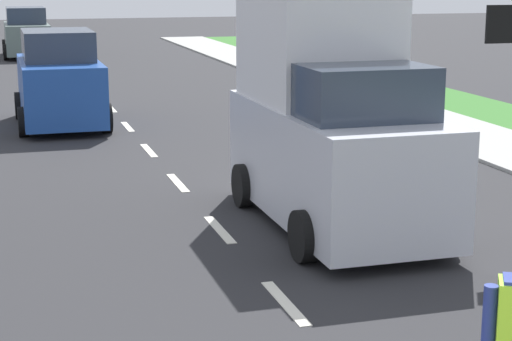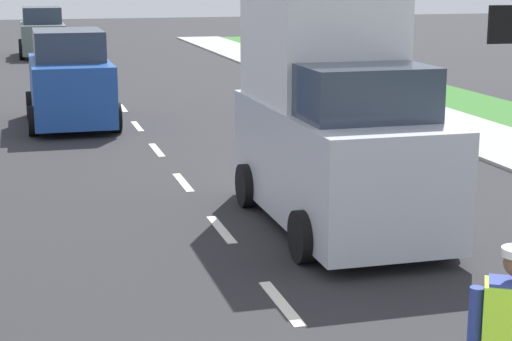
% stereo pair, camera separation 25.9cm
% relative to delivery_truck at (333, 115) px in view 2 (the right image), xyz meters
% --- Properties ---
extents(ground_plane, '(96.00, 96.00, 0.00)m').
position_rel_delivery_truck_xyz_m(ground_plane, '(-1.65, 12.35, -1.61)').
color(ground_plane, '#28282B').
extents(lane_center_line, '(0.14, 46.40, 0.01)m').
position_rel_delivery_truck_xyz_m(lane_center_line, '(-1.65, 16.55, -1.60)').
color(lane_center_line, silver).
rests_on(lane_center_line, ground).
extents(delivery_truck, '(2.16, 4.60, 3.54)m').
position_rel_delivery_truck_xyz_m(delivery_truck, '(0.00, 0.00, 0.00)').
color(delivery_truck, silver).
rests_on(delivery_truck, ground).
extents(car_oncoming_second, '(2.08, 4.15, 2.28)m').
position_rel_delivery_truck_xyz_m(car_oncoming_second, '(-3.15, 9.74, -0.55)').
color(car_oncoming_second, '#1E4799').
rests_on(car_oncoming_second, ground).
extents(car_oncoming_third, '(2.09, 4.37, 2.14)m').
position_rel_delivery_truck_xyz_m(car_oncoming_third, '(-3.20, 28.25, -0.61)').
color(car_oncoming_third, slate).
rests_on(car_oncoming_third, ground).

